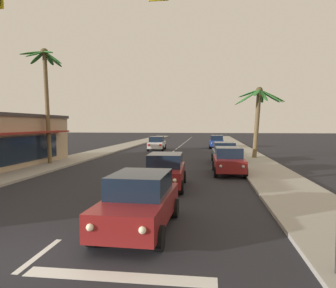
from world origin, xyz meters
TOP-DOWN VIEW (x-y plane):
  - ground_plane at (0.00, 0.00)m, footprint 220.00×220.00m
  - sidewalk_right at (7.80, 20.00)m, footprint 3.20×110.00m
  - sidewalk_left at (-7.80, 20.00)m, footprint 3.20×110.00m
  - lane_markings at (0.40, 20.99)m, footprint 4.28×89.49m
  - traffic_signal_mast at (3.16, -0.17)m, footprint 11.53×0.41m
  - sedan_lead_at_stop_bar at (1.99, 2.31)m, footprint 2.05×4.49m
  - sedan_third_in_queue at (1.90, 8.60)m, footprint 2.06×4.50m
  - sedan_oncoming_far at (-2.15, 30.71)m, footprint 2.08×4.50m
  - sedan_parked_nearest_kerb at (5.30, 19.00)m, footprint 2.06×4.49m
  - sedan_parked_mid_kerb at (5.15, 35.43)m, footprint 2.08×4.50m
  - sedan_parked_far_kerb at (5.29, 13.38)m, footprint 2.02×4.48m
  - palm_left_second at (-8.30, 16.08)m, footprint 3.11×3.28m
  - palm_right_third at (8.45, 22.40)m, footprint 4.51×4.68m

SIDE VIEW (x-z plane):
  - ground_plane at x=0.00m, z-range 0.00..0.00m
  - lane_markings at x=0.40m, z-range 0.00..0.01m
  - sidewalk_right at x=7.80m, z-range 0.00..0.14m
  - sidewalk_left at x=-7.80m, z-range 0.00..0.14m
  - sedan_lead_at_stop_bar at x=1.99m, z-range 0.01..1.69m
  - sedan_third_in_queue at x=1.90m, z-range 0.01..1.69m
  - sedan_oncoming_far at x=-2.15m, z-range 0.01..1.69m
  - sedan_parked_nearest_kerb at x=5.30m, z-range 0.01..1.69m
  - sedan_parked_mid_kerb at x=5.15m, z-range 0.01..1.69m
  - sedan_parked_far_kerb at x=5.29m, z-range 0.01..1.69m
  - palm_right_third at x=8.45m, z-range 1.45..7.93m
  - traffic_signal_mast at x=3.16m, z-range 1.63..9.28m
  - palm_left_second at x=-8.30m, z-range 1.92..10.80m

